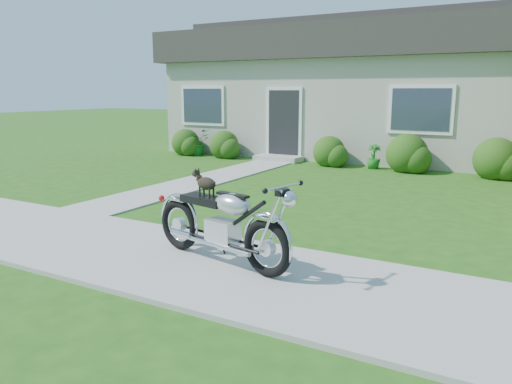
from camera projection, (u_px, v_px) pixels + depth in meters
ground at (95, 243)px, 6.97m from camera, size 80.00×80.00×0.00m
sidewalk at (95, 241)px, 6.97m from camera, size 24.00×2.20×0.04m
walkway at (210, 179)px, 11.96m from camera, size 1.20×8.00×0.03m
house at (364, 88)px, 16.78m from camera, size 12.60×7.03×4.50m
shrub_row at (337, 151)px, 13.95m from camera, size 10.32×1.08×1.08m
potted_plant_left at (198, 142)px, 16.31m from camera, size 0.75×0.84×0.85m
potted_plant_right at (374, 157)px, 13.51m from camera, size 0.51×0.51×0.66m
motorcycle_with_dog at (222, 223)px, 5.95m from camera, size 2.20×0.78×1.09m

